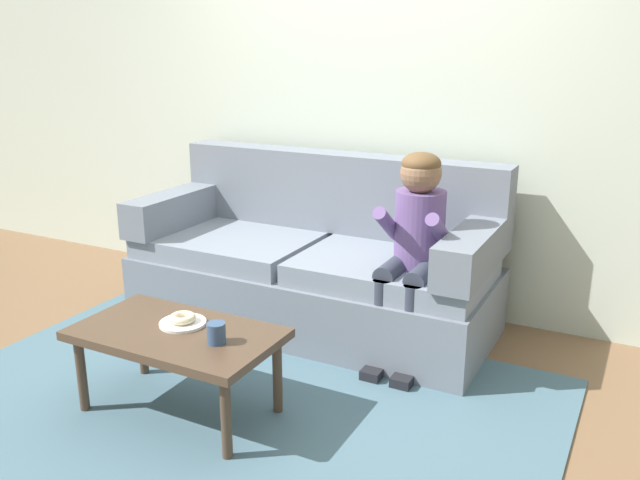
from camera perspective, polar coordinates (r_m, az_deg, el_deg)
name	(u,v)px	position (r m, az deg, el deg)	size (l,w,h in m)	color
ground	(256,386)	(3.36, -5.55, -12.40)	(10.00, 10.00, 0.00)	brown
wall_back	(374,81)	(4.18, 4.64, 13.52)	(8.00, 0.10, 2.80)	beige
area_rug	(226,409)	(3.18, -8.07, -14.19)	(2.90, 2.09, 0.01)	#476675
couch	(316,266)	(3.94, -0.38, -2.22)	(2.11, 0.90, 0.98)	slate
coffee_table	(177,340)	(3.03, -12.21, -8.40)	(0.91, 0.52, 0.41)	#4C3828
person_child	(414,238)	(3.40, 8.11, 0.17)	(0.34, 0.58, 1.10)	#664C84
plate	(183,323)	(3.06, -11.72, -7.01)	(0.21, 0.21, 0.01)	white
donut	(182,318)	(3.05, -11.75, -6.58)	(0.12, 0.12, 0.04)	beige
mug	(216,333)	(2.84, -8.91, -7.91)	(0.08, 0.08, 0.09)	#334C72
toy_controller	(145,356)	(3.69, -14.81, -9.66)	(0.23, 0.09, 0.05)	blue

